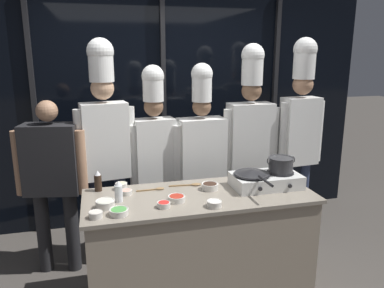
{
  "coord_description": "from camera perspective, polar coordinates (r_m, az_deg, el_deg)",
  "views": [
    {
      "loc": [
        -0.75,
        -2.66,
        1.98
      ],
      "look_at": [
        0.0,
        0.25,
        1.24
      ],
      "focal_mm": 35.0,
      "sensor_mm": 36.0,
      "label": 1
    }
  ],
  "objects": [
    {
      "name": "prep_bowl_rice",
      "position": [
        2.74,
        3.41,
        -9.01
      ],
      "size": [
        0.11,
        0.11,
        0.05
      ],
      "color": "silver",
      "rests_on": "demo_counter"
    },
    {
      "name": "prep_bowl_chili_flakes",
      "position": [
        2.83,
        -2.37,
        -8.25
      ],
      "size": [
        0.13,
        0.13,
        0.05
      ],
      "color": "silver",
      "rests_on": "demo_counter"
    },
    {
      "name": "chef_sous",
      "position": [
        3.57,
        -5.72,
        -0.48
      ],
      "size": [
        0.5,
        0.24,
        1.87
      ],
      "rotation": [
        0.0,
        0.0,
        3.27
      ],
      "color": "#232326",
      "rests_on": "ground_plane"
    },
    {
      "name": "chef_pastry",
      "position": [
        3.8,
        8.83,
        1.58
      ],
      "size": [
        0.59,
        0.23,
        2.07
      ],
      "rotation": [
        0.0,
        0.0,
        3.13
      ],
      "color": "#4C4C51",
      "rests_on": "ground_plane"
    },
    {
      "name": "stock_pot",
      "position": [
        3.19,
        13.37,
        -3.01
      ],
      "size": [
        0.23,
        0.21,
        0.12
      ],
      "color": "#333335",
      "rests_on": "portable_stove"
    },
    {
      "name": "squeeze_bottle_clear",
      "position": [
        2.86,
        -11.12,
        -7.15
      ],
      "size": [
        0.06,
        0.06,
        0.16
      ],
      "color": "white",
      "rests_on": "demo_counter"
    },
    {
      "name": "demo_counter",
      "position": [
        3.16,
        1.17,
        -15.2
      ],
      "size": [
        1.81,
        0.71,
        0.89
      ],
      "color": "gray",
      "rests_on": "ground_plane"
    },
    {
      "name": "serving_spoon_slotted",
      "position": [
        3.08,
        -5.54,
        -6.84
      ],
      "size": [
        0.23,
        0.05,
        0.02
      ],
      "color": "olive",
      "rests_on": "demo_counter"
    },
    {
      "name": "prep_bowl_soy_glaze",
      "position": [
        3.07,
        2.74,
        -6.4
      ],
      "size": [
        0.14,
        0.14,
        0.05
      ],
      "color": "silver",
      "rests_on": "demo_counter"
    },
    {
      "name": "prep_bowl_bean_sprouts",
      "position": [
        2.79,
        -13.07,
        -8.83
      ],
      "size": [
        0.14,
        0.14,
        0.06
      ],
      "color": "silver",
      "rests_on": "demo_counter"
    },
    {
      "name": "prep_bowl_shrimp",
      "position": [
        3.01,
        -9.97,
        -7.19
      ],
      "size": [
        0.09,
        0.09,
        0.04
      ],
      "color": "silver",
      "rests_on": "demo_counter"
    },
    {
      "name": "serving_spoon_solid",
      "position": [
        3.16,
        -0.01,
        -6.21
      ],
      "size": [
        0.28,
        0.06,
        0.02
      ],
      "color": "olive",
      "rests_on": "demo_counter"
    },
    {
      "name": "person_guest",
      "position": [
        3.52,
        -20.5,
        -4.08
      ],
      "size": [
        0.61,
        0.33,
        1.59
      ],
      "rotation": [
        0.0,
        0.0,
        2.94
      ],
      "color": "#232326",
      "rests_on": "ground_plane"
    },
    {
      "name": "chef_head",
      "position": [
        3.47,
        -13.11,
        1.34
      ],
      "size": [
        0.54,
        0.27,
        2.1
      ],
      "rotation": [
        0.0,
        0.0,
        3.29
      ],
      "color": "#2D3856",
      "rests_on": "ground_plane"
    },
    {
      "name": "prep_bowl_scallions",
      "position": [
        2.66,
        -11.08,
        -10.04
      ],
      "size": [
        0.13,
        0.13,
        0.04
      ],
      "color": "silver",
      "rests_on": "demo_counter"
    },
    {
      "name": "prep_bowl_bell_pepper",
      "position": [
        2.74,
        -4.32,
        -9.15
      ],
      "size": [
        0.1,
        0.1,
        0.04
      ],
      "color": "silver",
      "rests_on": "demo_counter"
    },
    {
      "name": "chef_apprentice",
      "position": [
        3.97,
        16.18,
        3.17
      ],
      "size": [
        0.5,
        0.23,
        2.12
      ],
      "rotation": [
        0.0,
        0.0,
        3.23
      ],
      "color": "#2D3856",
      "rests_on": "ground_plane"
    },
    {
      "name": "prep_bowl_onion",
      "position": [
        2.65,
        -14.46,
        -10.32
      ],
      "size": [
        0.09,
        0.09,
        0.05
      ],
      "color": "silver",
      "rests_on": "demo_counter"
    },
    {
      "name": "chef_line",
      "position": [
        3.66,
        1.46,
        -0.85
      ],
      "size": [
        0.6,
        0.27,
        1.89
      ],
      "rotation": [
        0.0,
        0.0,
        3.21
      ],
      "color": "#2D3856",
      "rests_on": "ground_plane"
    },
    {
      "name": "window_wall_back",
      "position": [
        4.35,
        -4.4,
        5.45
      ],
      "size": [
        4.87,
        0.09,
        2.7
      ],
      "color": "black",
      "rests_on": "ground_plane"
    },
    {
      "name": "prep_bowl_noodles",
      "position": [
        3.12,
        -10.72,
        -6.26
      ],
      "size": [
        0.1,
        0.1,
        0.06
      ],
      "color": "silver",
      "rests_on": "demo_counter"
    },
    {
      "name": "frying_pan",
      "position": [
        3.09,
        9.15,
        -4.26
      ],
      "size": [
        0.3,
        0.52,
        0.04
      ],
      "color": "#232326",
      "rests_on": "portable_stove"
    },
    {
      "name": "squeeze_bottle_soy",
      "position": [
        3.11,
        -14.14,
        -5.52
      ],
      "size": [
        0.06,
        0.06,
        0.17
      ],
      "color": "#332319",
      "rests_on": "demo_counter"
    },
    {
      "name": "portable_stove",
      "position": [
        3.17,
        11.19,
        -5.42
      ],
      "size": [
        0.56,
        0.34,
        0.12
      ],
      "color": "silver",
      "rests_on": "demo_counter"
    }
  ]
}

